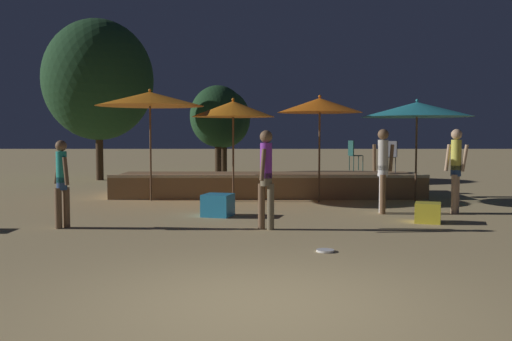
# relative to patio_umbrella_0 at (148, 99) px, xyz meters

# --- Properties ---
(ground_plane) EXTENTS (120.00, 120.00, 0.00)m
(ground_plane) POSITION_rel_patio_umbrella_0_xyz_m (2.84, -9.27, -2.69)
(ground_plane) COLOR tan
(wooden_deck) EXTENTS (8.67, 2.62, 0.67)m
(wooden_deck) POSITION_rel_patio_umbrella_0_xyz_m (3.13, 1.44, -2.39)
(wooden_deck) COLOR olive
(wooden_deck) RESTS_ON ground
(patio_umbrella_0) EXTENTS (2.85, 2.85, 2.96)m
(patio_umbrella_0) POSITION_rel_patio_umbrella_0_xyz_m (0.00, 0.00, 0.00)
(patio_umbrella_0) COLOR brown
(patio_umbrella_0) RESTS_ON ground
(patio_umbrella_1) EXTENTS (2.88, 2.88, 2.69)m
(patio_umbrella_1) POSITION_rel_patio_umbrella_0_xyz_m (7.01, -0.14, -0.28)
(patio_umbrella_1) COLOR brown
(patio_umbrella_1) RESTS_ON ground
(patio_umbrella_2) EXTENTS (2.20, 2.20, 2.78)m
(patio_umbrella_2) POSITION_rel_patio_umbrella_0_xyz_m (4.44, -0.35, -0.18)
(patio_umbrella_2) COLOR brown
(patio_umbrella_2) RESTS_ON ground
(patio_umbrella_3) EXTENTS (2.16, 2.16, 2.71)m
(patio_umbrella_3) POSITION_rel_patio_umbrella_0_xyz_m (2.20, -0.21, -0.27)
(patio_umbrella_3) COLOR brown
(patio_umbrella_3) RESTS_ON ground
(cube_seat_1) EXTENTS (0.73, 0.73, 0.48)m
(cube_seat_1) POSITION_rel_patio_umbrella_0_xyz_m (1.97, -2.87, -2.45)
(cube_seat_1) COLOR #2D9EDB
(cube_seat_1) RESTS_ON ground
(cube_seat_2) EXTENTS (0.63, 0.63, 0.40)m
(cube_seat_2) POSITION_rel_patio_umbrella_0_xyz_m (6.25, -3.76, -2.49)
(cube_seat_2) COLOR yellow
(cube_seat_2) RESTS_ON ground
(person_0) EXTENTS (0.48, 0.31, 1.88)m
(person_0) POSITION_rel_patio_umbrella_0_xyz_m (5.62, -2.45, -1.63)
(person_0) COLOR brown
(person_0) RESTS_ON ground
(person_1) EXTENTS (0.30, 0.53, 1.84)m
(person_1) POSITION_rel_patio_umbrella_0_xyz_m (2.99, -4.58, -1.66)
(person_1) COLOR brown
(person_1) RESTS_ON ground
(person_2) EXTENTS (0.48, 0.36, 1.88)m
(person_2) POSITION_rel_patio_umbrella_0_xyz_m (7.25, -2.45, -1.63)
(person_2) COLOR tan
(person_2) RESTS_ON ground
(person_3) EXTENTS (0.43, 0.41, 1.66)m
(person_3) POSITION_rel_patio_umbrella_0_xyz_m (-0.86, -4.42, -1.80)
(person_3) COLOR brown
(person_3) RESTS_ON ground
(bistro_chair_0) EXTENTS (0.43, 0.42, 0.90)m
(bistro_chair_0) POSITION_rel_patio_umbrella_0_xyz_m (5.72, 1.94, -1.47)
(bistro_chair_0) COLOR #1E4C47
(bistro_chair_0) RESTS_ON wooden_deck
(bistro_chair_1) EXTENTS (0.47, 0.47, 0.90)m
(bistro_chair_1) POSITION_rel_patio_umbrella_0_xyz_m (6.58, 0.92, -1.47)
(bistro_chair_1) COLOR #47474C
(bistro_chair_1) RESTS_ON wooden_deck
(frisbee_disc) EXTENTS (0.27, 0.27, 0.03)m
(frisbee_disc) POSITION_rel_patio_umbrella_0_xyz_m (3.85, -6.59, -2.67)
(frisbee_disc) COLOR white
(frisbee_disc) RESTS_ON ground
(background_tree_0) EXTENTS (4.15, 4.15, 6.10)m
(background_tree_0) POSITION_rel_patio_umbrella_0_xyz_m (-3.20, 6.71, 1.12)
(background_tree_0) COLOR #3D2B1C
(background_tree_0) RESTS_ON ground
(background_tree_1) EXTENTS (2.42, 2.42, 3.79)m
(background_tree_1) POSITION_rel_patio_umbrella_0_xyz_m (1.32, 11.10, -0.24)
(background_tree_1) COLOR #3D2B1C
(background_tree_1) RESTS_ON ground
(background_tree_2) EXTENTS (2.40, 2.40, 3.84)m
(background_tree_2) POSITION_rel_patio_umbrella_0_xyz_m (1.16, 9.44, -0.18)
(background_tree_2) COLOR #3D2B1C
(background_tree_2) RESTS_ON ground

